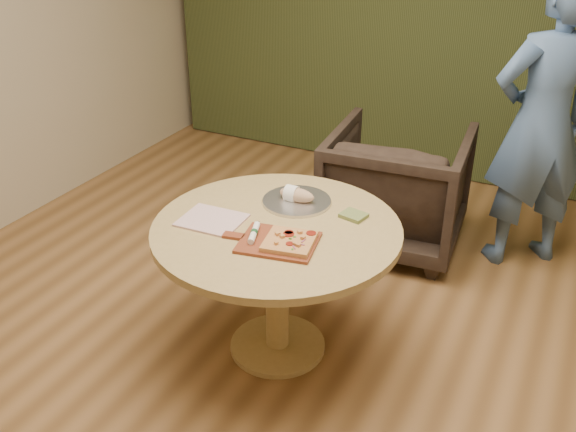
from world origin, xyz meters
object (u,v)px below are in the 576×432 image
Objects in this scene: person_standing at (541,125)px; cutlery_roll at (254,233)px; pedestal_table at (277,251)px; serving_tray at (297,201)px; bread_roll at (295,195)px; flatbread_pizza at (290,241)px; armchair at (397,183)px; pizza_paddle at (276,242)px.

cutlery_roll is at bearing 20.90° from person_standing.
cutlery_roll is (-0.04, -0.15, 0.17)m from pedestal_table.
person_standing reaches higher than serving_tray.
flatbread_pizza is at bearing -67.37° from bread_roll.
pedestal_table is 0.66× the size of person_standing.
person_standing is (1.03, 1.27, 0.13)m from bread_roll.
person_standing is (1.02, 1.27, 0.17)m from serving_tray.
person_standing is (1.03, 1.69, 0.15)m from cutlery_roll.
armchair reaches higher than pedestal_table.
pizza_paddle is at bearing -76.92° from serving_tray.
armchair reaches higher than bread_roll.
pizza_paddle is 1.93m from person_standing.
bread_roll reaches higher than flatbread_pizza.
flatbread_pizza is at bearing -15.91° from cutlery_roll.
armchair reaches higher than pizza_paddle.
cutlery_roll is 0.11× the size of person_standing.
person_standing is at bearing 51.27° from serving_tray.
pedestal_table is 0.22m from pizza_paddle.
person_standing is at bearing 51.07° from pizza_paddle.
flatbread_pizza reaches higher than pedestal_table.
flatbread_pizza is 0.72× the size of serving_tray.
pedestal_table is at bearing -85.56° from serving_tray.
armchair is (0.12, 1.51, -0.31)m from pizza_paddle.
armchair is at bearing 88.00° from flatbread_pizza.
bread_roll is at bearing 73.55° from armchair.
serving_tray is (-0.16, 0.41, -0.02)m from flatbread_pizza.
serving_tray is (-0.10, 0.42, -0.00)m from pizza_paddle.
person_standing is at bearing -172.45° from armchair.
armchair is (0.19, 1.36, -0.16)m from pedestal_table.
serving_tray is at bearing 92.75° from pizza_paddle.
flatbread_pizza is 0.44m from serving_tray.
armchair is (0.23, 1.51, -0.33)m from cutlery_roll.
pedestal_table is at bearing 57.11° from cutlery_roll.
bread_roll is at bearing 93.89° from pizza_paddle.
cutlery_roll reaches higher than pedestal_table.
pedestal_table is 6.31× the size of bread_roll.
pizza_paddle is at bearing -174.82° from flatbread_pizza.
flatbread_pizza is 0.14× the size of person_standing.
flatbread_pizza is 0.18m from cutlery_roll.
bread_roll is at bearing 13.39° from person_standing.
cutlery_roll is at bearing -91.16° from bread_roll.
person_standing reaches higher than flatbread_pizza.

